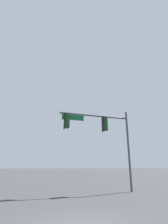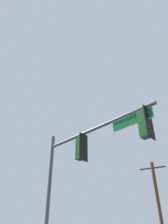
{
  "view_description": "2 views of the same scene",
  "coord_description": "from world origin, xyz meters",
  "views": [
    {
      "loc": [
        1.51,
        6.44,
        1.93
      ],
      "look_at": [
        -1.58,
        -6.28,
        6.03
      ],
      "focal_mm": 28.0,
      "sensor_mm": 36.0,
      "label": 1
    },
    {
      "loc": [
        3.49,
        -13.38,
        1.53
      ],
      "look_at": [
        -2.11,
        -8.45,
        6.14
      ],
      "focal_mm": 35.0,
      "sensor_mm": 36.0,
      "label": 2
    }
  ],
  "objects": [
    {
      "name": "signal_pole_near",
      "position": [
        -3.17,
        -7.24,
        4.94
      ],
      "size": [
        6.15,
        0.78,
        6.66
      ],
      "color": "#47474C",
      "rests_on": "ground_plane"
    }
  ]
}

